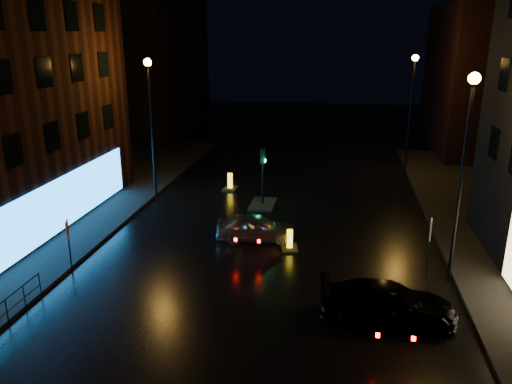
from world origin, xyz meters
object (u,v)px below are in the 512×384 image
silver_hatchback (256,227)px  bollard_far (230,186)px  bollard_near (290,245)px  dark_sedan (388,303)px  road_sign_right (430,234)px  traffic_signal (263,197)px  road_sign_left (68,234)px

silver_hatchback → bollard_far: (-3.03, 7.92, -0.41)m
bollard_near → dark_sedan: bearing=-64.5°
dark_sedan → road_sign_right: (1.89, 3.78, 1.18)m
bollard_far → road_sign_right: bearing=-41.3°
road_sign_right → traffic_signal: bearing=-33.8°
road_sign_right → bollard_near: bearing=-6.5°
traffic_signal → road_sign_right: bearing=-43.6°
bollard_far → road_sign_right: size_ratio=0.51×
road_sign_right → road_sign_left: bearing=17.9°
bollard_far → bollard_near: bearing=-58.3°
traffic_signal → dark_sedan: traffic_signal is taller
dark_sedan → bollard_far: bearing=29.7°
silver_hatchback → dark_sedan: size_ratio=0.80×
dark_sedan → bollard_near: 6.83m
silver_hatchback → dark_sedan: (5.78, -6.34, 0.04)m
bollard_far → road_sign_right: road_sign_right is taller
dark_sedan → road_sign_left: bearing=80.7°
bollard_near → road_sign_left: size_ratio=0.54×
silver_hatchback → road_sign_right: size_ratio=1.53×
traffic_signal → bollard_far: bearing=133.1°
bollard_near → road_sign_right: 6.38m
bollard_far → road_sign_left: 13.35m
dark_sedan → road_sign_right: bearing=-28.6°
dark_sedan → bollard_far: dark_sedan is taller
traffic_signal → silver_hatchback: traffic_signal is taller
silver_hatchback → bollard_near: size_ratio=3.10×
bollard_near → road_sign_right: bearing=-26.9°
bollard_near → road_sign_right: (5.91, -1.72, 1.65)m
traffic_signal → bollard_near: (2.22, -6.01, -0.29)m
traffic_signal → dark_sedan: 13.10m
bollard_near → silver_hatchback: bearing=143.8°
traffic_signal → road_sign_right: size_ratio=1.39×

